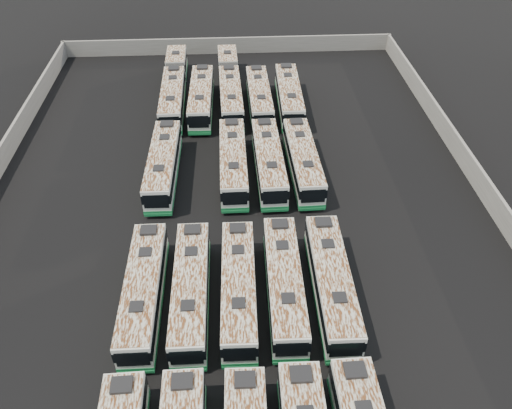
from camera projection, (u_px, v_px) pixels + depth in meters
name	position (u px, v px, depth m)	size (l,w,h in m)	color
ground	(236.00, 230.00, 41.89)	(140.00, 140.00, 0.00)	black
perimeter_wall	(236.00, 220.00, 41.18)	(45.20, 73.20, 2.20)	slate
bus_midfront_far_left	(144.00, 291.00, 34.71)	(2.42, 11.26, 3.17)	silver
bus_midfront_left	(191.00, 290.00, 34.79)	(2.42, 11.23, 3.16)	silver
bus_midfront_center	(239.00, 288.00, 34.95)	(2.59, 11.18, 3.14)	silver
bus_midfront_right	(284.00, 283.00, 35.24)	(2.59, 11.31, 3.17)	silver
bus_midfront_far_right	(331.00, 283.00, 35.26)	(2.58, 11.49, 3.23)	silver
bus_midback_far_left	(163.00, 165.00, 46.24)	(2.65, 11.60, 3.26)	silver
bus_midback_center	(233.00, 162.00, 46.55)	(2.47, 11.51, 3.24)	silver
bus_midback_right	(269.00, 162.00, 46.64)	(2.64, 11.49, 3.22)	silver
bus_midback_far_right	(303.00, 161.00, 46.75)	(2.67, 11.40, 3.20)	silver
bus_back_far_left	(174.00, 86.00, 58.35)	(2.71, 17.83, 3.23)	silver
bus_back_left	(201.00, 98.00, 56.14)	(2.66, 11.58, 3.25)	silver
bus_back_center	(230.00, 85.00, 58.61)	(2.81, 17.61, 3.18)	silver
bus_back_right	(259.00, 98.00, 56.28)	(2.55, 11.27, 3.17)	silver
bus_back_far_right	(289.00, 96.00, 56.42)	(2.73, 11.62, 3.26)	silver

